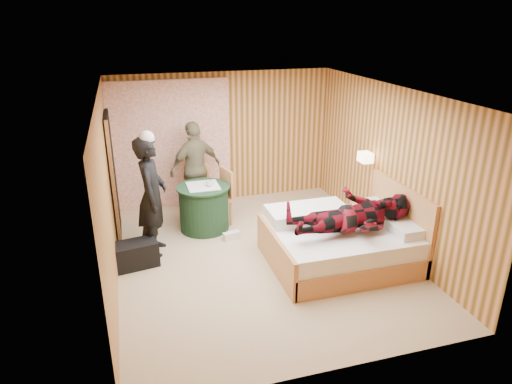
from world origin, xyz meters
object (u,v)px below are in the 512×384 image
object	(u,v)px
bed	(341,241)
wall_lamp	(366,157)
chair_far	(198,186)
round_table	(204,207)
chair_near	(221,193)
nightstand	(368,222)
duffel_bag	(134,255)
woman_standing	(152,196)
man_at_table	(196,168)
man_on_bed	(354,206)

from	to	relation	value
bed	wall_lamp	bearing A→B (deg)	48.07
bed	chair_far	size ratio (longest dim) A/B	2.22
round_table	chair_near	size ratio (longest dim) A/B	0.91
bed	round_table	xyz separation A→B (m)	(-1.76, 1.67, 0.08)
bed	nightstand	xyz separation A→B (m)	(0.76, 0.54, -0.03)
chair_near	duffel_bag	bearing A→B (deg)	-68.61
nightstand	duffel_bag	xyz separation A→B (m)	(-3.73, 0.15, -0.11)
duffel_bag	woman_standing	xyz separation A→B (m)	(0.34, 0.38, 0.74)
bed	man_at_table	bearing A→B (deg)	126.07
round_table	chair_near	xyz separation A→B (m)	(0.33, 0.15, 0.17)
nightstand	man_at_table	distance (m)	3.19
chair_far	man_at_table	world-z (taller)	man_at_table
wall_lamp	woman_standing	bearing A→B (deg)	176.91
wall_lamp	chair_far	bearing A→B (deg)	149.81
man_on_bed	wall_lamp	bearing A→B (deg)	55.40
nightstand	chair_near	world-z (taller)	chair_near
round_table	duffel_bag	world-z (taller)	round_table
wall_lamp	round_table	size ratio (longest dim) A/B	0.29
round_table	wall_lamp	bearing A→B (deg)	-16.83
wall_lamp	nightstand	world-z (taller)	wall_lamp
nightstand	chair_near	xyz separation A→B (m)	(-2.19, 1.28, 0.28)
wall_lamp	round_table	xyz separation A→B (m)	(-2.56, 0.77, -0.90)
round_table	man_on_bed	distance (m)	2.67
round_table	duffel_bag	bearing A→B (deg)	-141.32
round_table	man_at_table	world-z (taller)	man_at_table
chair_far	chair_near	world-z (taller)	chair_near
chair_near	chair_far	bearing A→B (deg)	-165.30
nightstand	wall_lamp	bearing A→B (deg)	82.96
round_table	chair_near	distance (m)	0.40
duffel_bag	woman_standing	size ratio (longest dim) A/B	0.36
nightstand	round_table	size ratio (longest dim) A/B	0.66
nightstand	round_table	bearing A→B (deg)	155.93
man_at_table	man_on_bed	xyz separation A→B (m)	(1.79, -2.64, 0.13)
bed	chair_far	world-z (taller)	bed
nightstand	bed	bearing A→B (deg)	-144.44
chair_far	woman_standing	world-z (taller)	woman_standing
bed	chair_near	bearing A→B (deg)	128.18
round_table	chair_far	xyz separation A→B (m)	(0.02, 0.70, 0.14)
wall_lamp	man_at_table	xyz separation A→B (m)	(-2.56, 1.52, -0.44)
round_table	woman_standing	xyz separation A→B (m)	(-0.87, -0.59, 0.53)
bed	round_table	distance (m)	2.42
wall_lamp	woman_standing	xyz separation A→B (m)	(-3.43, 0.19, -0.38)
duffel_bag	man_at_table	xyz separation A→B (m)	(1.21, 1.72, 0.67)
chair_far	chair_near	size ratio (longest dim) A/B	0.94
chair_far	woman_standing	xyz separation A→B (m)	(-0.89, -1.29, 0.39)
man_at_table	chair_far	bearing A→B (deg)	92.13
bed	woman_standing	distance (m)	2.91
wall_lamp	duffel_bag	size ratio (longest dim) A/B	0.39
man_at_table	man_on_bed	world-z (taller)	man_on_bed
nightstand	chair_far	bearing A→B (deg)	143.80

